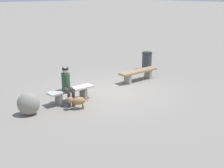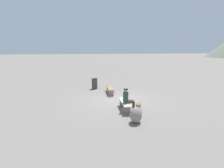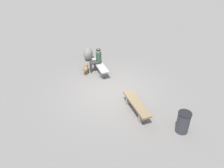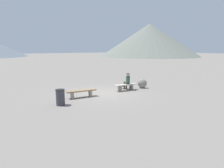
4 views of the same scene
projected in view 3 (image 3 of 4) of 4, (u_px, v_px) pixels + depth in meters
ground at (111, 92)px, 10.84m from camera, size 210.00×210.00×0.06m
bench_left at (136, 105)px, 9.43m from camera, size 1.92×0.56×0.47m
bench_right at (100, 67)px, 12.08m from camera, size 1.72×0.55×0.47m
seated_person at (97, 59)px, 11.99m from camera, size 0.40×0.64×1.27m
dog at (86, 68)px, 12.06m from camera, size 0.63×0.46×0.45m
trash_bin at (183, 122)px, 8.45m from camera, size 0.50×0.50×0.88m
boulder at (88, 54)px, 13.28m from camera, size 0.88×0.84×0.73m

